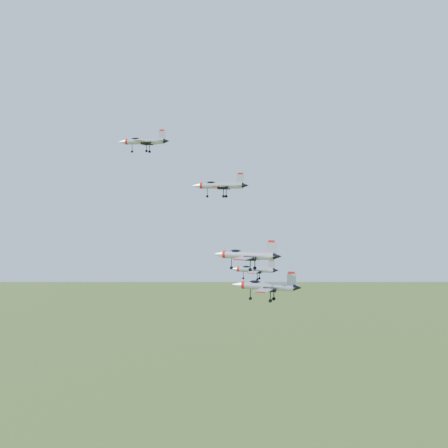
# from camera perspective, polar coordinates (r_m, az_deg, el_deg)

# --- Properties ---
(jet_lead) EXTENTS (12.53, 10.41, 3.35)m
(jet_lead) POSITION_cam_1_polar(r_m,az_deg,el_deg) (146.76, -7.41, 7.51)
(jet_lead) COLOR #A9ADB6
(jet_left_high) EXTENTS (11.65, 9.74, 3.12)m
(jet_left_high) POSITION_cam_1_polar(r_m,az_deg,el_deg) (123.30, -0.42, 3.55)
(jet_left_high) COLOR #A9ADB6
(jet_right_high) EXTENTS (12.96, 11.04, 3.53)m
(jet_right_high) POSITION_cam_1_polar(r_m,az_deg,el_deg) (112.38, 2.03, -2.85)
(jet_right_high) COLOR #A9ADB6
(jet_left_low) EXTENTS (10.55, 8.86, 2.83)m
(jet_left_low) POSITION_cam_1_polar(r_m,az_deg,el_deg) (131.87, 2.74, -4.17)
(jet_left_low) COLOR #A9ADB6
(jet_right_low) EXTENTS (13.39, 11.32, 3.61)m
(jet_right_low) POSITION_cam_1_polar(r_m,az_deg,el_deg) (116.03, 3.81, -5.67)
(jet_right_low) COLOR #A9ADB6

